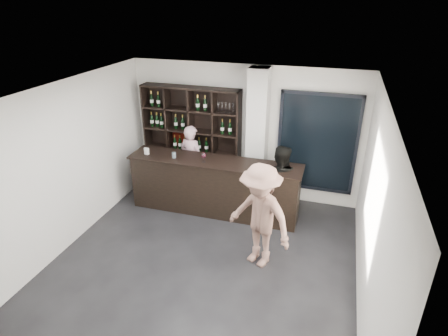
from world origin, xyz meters
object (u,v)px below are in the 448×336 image
(taster_pink, at_px, (192,160))
(wine_shelf, at_px, (192,140))
(tasting_counter, at_px, (214,186))
(customer, at_px, (260,216))
(taster_black, at_px, (279,184))

(taster_pink, bearing_deg, wine_shelf, -57.10)
(taster_pink, bearing_deg, tasting_counter, 155.13)
(tasting_counter, height_order, customer, customer)
(wine_shelf, bearing_deg, taster_black, -18.80)
(taster_black, bearing_deg, wine_shelf, -20.15)
(tasting_counter, relative_size, taster_black, 2.20)
(tasting_counter, bearing_deg, taster_pink, 138.61)
(taster_black, bearing_deg, customer, 86.01)
(wine_shelf, height_order, taster_black, wine_shelf)
(wine_shelf, distance_m, tasting_counter, 1.30)
(taster_black, bearing_deg, taster_pink, -16.37)
(taster_pink, bearing_deg, customer, 150.80)
(wine_shelf, distance_m, taster_pink, 0.43)
(customer, bearing_deg, taster_pink, 159.69)
(taster_black, xyz_separation_m, customer, (-0.07, -1.45, 0.12))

